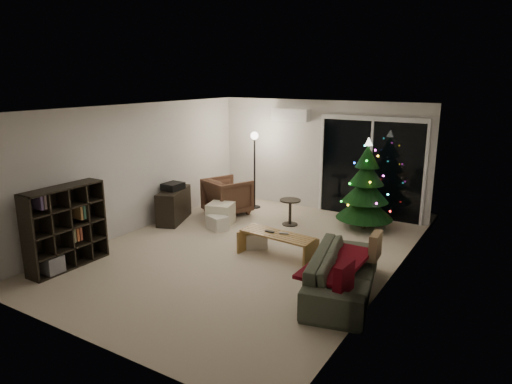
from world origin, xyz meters
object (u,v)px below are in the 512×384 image
at_px(armchair, 227,196).
at_px(coffee_table, 277,245).
at_px(bookshelf, 59,226).
at_px(media_cabinet, 174,205).
at_px(christmas_tree, 366,184).
at_px(sofa, 343,273).

bearing_deg(armchair, coffee_table, 164.49).
xyz_separation_m(bookshelf, media_cabinet, (0.00, 2.74, -0.32)).
xyz_separation_m(media_cabinet, christmas_tree, (3.62, 1.66, 0.58)).
bearing_deg(coffee_table, sofa, -20.14).
bearing_deg(sofa, coffee_table, 51.90).
xyz_separation_m(armchair, coffee_table, (2.18, -1.66, -0.20)).
distance_m(bookshelf, coffee_table, 3.58).
height_order(sofa, christmas_tree, christmas_tree).
bearing_deg(coffee_table, christmas_tree, 77.26).
bearing_deg(media_cabinet, bookshelf, -111.55).
distance_m(bookshelf, sofa, 4.54).
relative_size(coffee_table, christmas_tree, 0.72).
height_order(sofa, coffee_table, sofa).
relative_size(bookshelf, media_cabinet, 1.22).
height_order(media_cabinet, sofa, media_cabinet).
distance_m(bookshelf, media_cabinet, 2.76).
relative_size(bookshelf, christmas_tree, 0.72).
xyz_separation_m(bookshelf, sofa, (4.30, 1.41, -0.36)).
relative_size(armchair, christmas_tree, 0.48).
bearing_deg(armchair, sofa, 168.74).
xyz_separation_m(sofa, coffee_table, (-1.44, 0.69, -0.09)).
distance_m(media_cabinet, sofa, 4.50).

